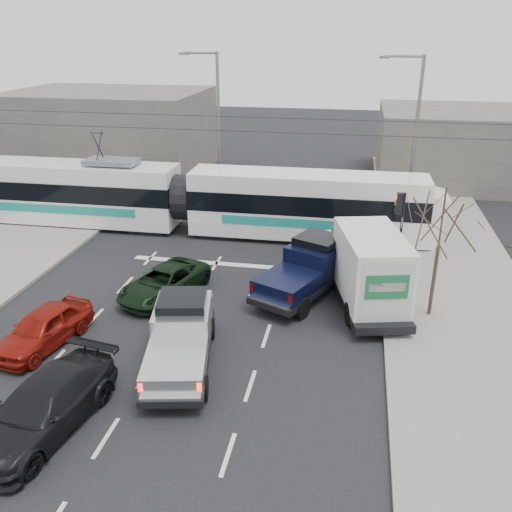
% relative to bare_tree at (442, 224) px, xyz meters
% --- Properties ---
extents(ground, '(120.00, 120.00, 0.00)m').
position_rel_bare_tree_xyz_m(ground, '(-7.60, -2.50, -3.79)').
color(ground, black).
rests_on(ground, ground).
extents(sidewalk_right, '(6.00, 60.00, 0.15)m').
position_rel_bare_tree_xyz_m(sidewalk_right, '(1.40, -2.50, -3.72)').
color(sidewalk_right, gray).
rests_on(sidewalk_right, ground).
extents(rails, '(60.00, 1.60, 0.03)m').
position_rel_bare_tree_xyz_m(rails, '(-7.60, 7.50, -3.78)').
color(rails, '#33302D').
rests_on(rails, ground).
extents(building_left, '(14.00, 10.00, 6.00)m').
position_rel_bare_tree_xyz_m(building_left, '(-21.60, 19.50, -0.79)').
color(building_left, slate).
rests_on(building_left, ground).
extents(building_right, '(12.00, 10.00, 5.00)m').
position_rel_bare_tree_xyz_m(building_right, '(4.40, 21.50, -1.29)').
color(building_right, slate).
rests_on(building_right, ground).
extents(bare_tree, '(2.40, 2.40, 5.00)m').
position_rel_bare_tree_xyz_m(bare_tree, '(0.00, 0.00, 0.00)').
color(bare_tree, '#47382B').
rests_on(bare_tree, ground).
extents(traffic_signal, '(0.44, 0.44, 3.60)m').
position_rel_bare_tree_xyz_m(traffic_signal, '(-1.13, 4.00, -1.05)').
color(traffic_signal, black).
rests_on(traffic_signal, ground).
extents(street_lamp_near, '(2.38, 0.25, 9.00)m').
position_rel_bare_tree_xyz_m(street_lamp_near, '(-0.29, 11.50, 1.32)').
color(street_lamp_near, slate).
rests_on(street_lamp_near, ground).
extents(street_lamp_far, '(2.38, 0.25, 9.00)m').
position_rel_bare_tree_xyz_m(street_lamp_far, '(-11.79, 13.50, 1.32)').
color(street_lamp_far, slate).
rests_on(street_lamp_far, ground).
extents(catenary, '(60.00, 0.20, 7.00)m').
position_rel_bare_tree_xyz_m(catenary, '(-7.60, 7.50, 0.09)').
color(catenary, black).
rests_on(catenary, ground).
extents(tram, '(25.29, 2.79, 5.16)m').
position_rel_bare_tree_xyz_m(tram, '(-12.12, 7.57, -1.96)').
color(tram, white).
rests_on(tram, ground).
extents(silver_pickup, '(2.91, 5.73, 1.99)m').
position_rel_bare_tree_xyz_m(silver_pickup, '(-8.41, -4.49, -2.80)').
color(silver_pickup, black).
rests_on(silver_pickup, ground).
extents(box_truck, '(3.59, 6.63, 3.15)m').
position_rel_bare_tree_xyz_m(box_truck, '(-2.44, 0.72, -2.24)').
color(box_truck, black).
rests_on(box_truck, ground).
extents(navy_pickup, '(4.06, 5.73, 2.28)m').
position_rel_bare_tree_xyz_m(navy_pickup, '(-4.76, 1.29, -2.67)').
color(navy_pickup, black).
rests_on(navy_pickup, ground).
extents(green_car, '(3.33, 4.83, 1.22)m').
position_rel_bare_tree_xyz_m(green_car, '(-10.57, -0.13, -3.18)').
color(green_car, black).
rests_on(green_car, ground).
extents(red_car, '(2.37, 4.20, 1.35)m').
position_rel_bare_tree_xyz_m(red_car, '(-13.41, -4.51, -3.12)').
color(red_car, maroon).
rests_on(red_car, ground).
extents(dark_car, '(2.81, 5.24, 1.44)m').
position_rel_bare_tree_xyz_m(dark_car, '(-11.07, -8.44, -3.07)').
color(dark_car, black).
rests_on(dark_car, ground).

